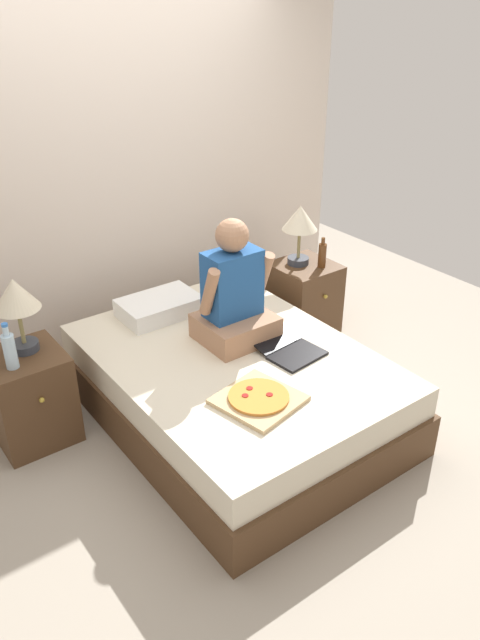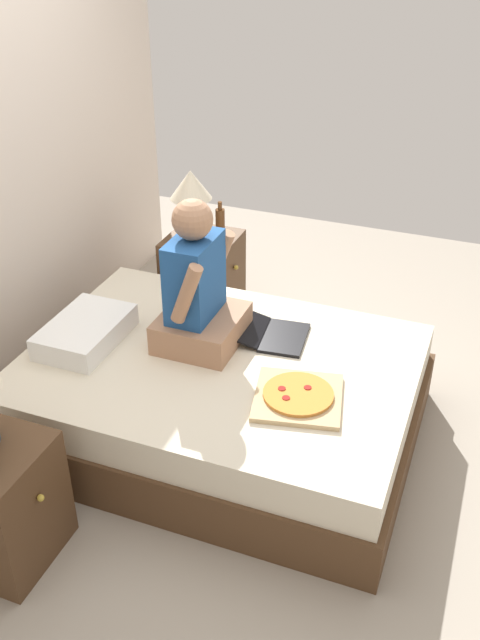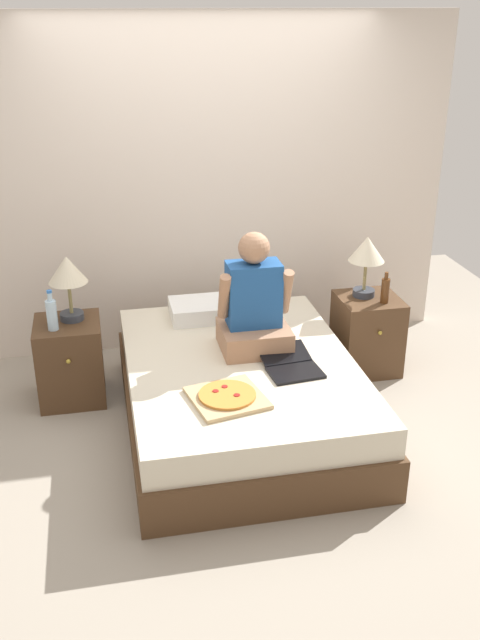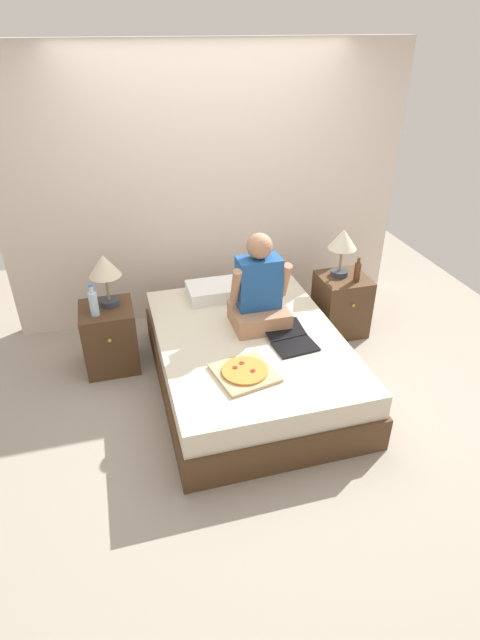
% 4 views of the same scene
% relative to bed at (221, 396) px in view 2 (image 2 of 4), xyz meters
% --- Properties ---
extents(ground_plane, '(5.79, 5.79, 0.00)m').
position_rel_bed_xyz_m(ground_plane, '(0.00, 0.00, -0.23)').
color(ground_plane, '#9E9384').
extents(bed, '(1.46, 1.98, 0.47)m').
position_rel_bed_xyz_m(bed, '(0.00, 0.00, 0.00)').
color(bed, '#4C331E').
rests_on(bed, ground).
extents(nightstand_right, '(0.44, 0.47, 0.57)m').
position_rel_bed_xyz_m(nightstand_right, '(1.08, 0.57, 0.06)').
color(nightstand_right, '#4C331E').
rests_on(nightstand_right, ground).
extents(lamp_on_right_nightstand, '(0.26, 0.26, 0.45)m').
position_rel_bed_xyz_m(lamp_on_right_nightstand, '(1.05, 0.62, 0.67)').
color(lamp_on_right_nightstand, '#333842').
rests_on(lamp_on_right_nightstand, nightstand_right).
extents(beer_bottle, '(0.06, 0.06, 0.23)m').
position_rel_bed_xyz_m(beer_bottle, '(1.15, 0.47, 0.44)').
color(beer_bottle, '#512D14').
rests_on(beer_bottle, nightstand_right).
extents(pillow, '(0.52, 0.34, 0.12)m').
position_rel_bed_xyz_m(pillow, '(-0.10, 0.71, 0.30)').
color(pillow, white).
rests_on(pillow, bed).
extents(person_seated, '(0.47, 0.40, 0.78)m').
position_rel_bed_xyz_m(person_seated, '(0.12, 0.17, 0.52)').
color(person_seated, '#A37556').
rests_on(person_seated, bed).
extents(laptop, '(0.36, 0.45, 0.07)m').
position_rel_bed_xyz_m(laptop, '(0.28, -0.18, 0.26)').
color(laptop, black).
rests_on(laptop, bed).
extents(pizza_box, '(0.47, 0.47, 0.04)m').
position_rel_bed_xyz_m(pizza_box, '(-0.17, -0.46, 0.26)').
color(pizza_box, tan).
rests_on(pizza_box, bed).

